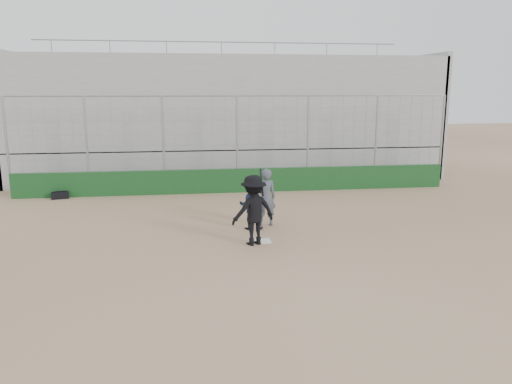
{
  "coord_description": "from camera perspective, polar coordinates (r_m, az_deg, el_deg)",
  "views": [
    {
      "loc": [
        -2.1,
        -13.49,
        4.27
      ],
      "look_at": [
        0.0,
        1.4,
        1.15
      ],
      "focal_mm": 35.0,
      "sensor_mm": 36.0,
      "label": 1
    }
  ],
  "objects": [
    {
      "name": "bleachers",
      "position": [
        25.56,
        -3.34,
        8.68
      ],
      "size": [
        20.25,
        6.7,
        6.98
      ],
      "color": "gray",
      "rests_on": "ground"
    },
    {
      "name": "backstop",
      "position": [
        20.86,
        -2.15,
        2.57
      ],
      "size": [
        18.1,
        0.25,
        4.04
      ],
      "color": "#133C18",
      "rests_on": "ground"
    },
    {
      "name": "ground",
      "position": [
        14.3,
        0.79,
        -5.65
      ],
      "size": [
        90.0,
        90.0,
        0.0
      ],
      "primitive_type": "plane",
      "color": "#856548",
      "rests_on": "ground"
    },
    {
      "name": "equipment_bag",
      "position": [
        21.18,
        -21.49,
        -0.35
      ],
      "size": [
        0.7,
        0.42,
        0.32
      ],
      "color": "black",
      "rests_on": "ground"
    },
    {
      "name": "catcher_crouched",
      "position": [
        15.36,
        -0.55,
        -2.42
      ],
      "size": [
        0.83,
        0.7,
        1.04
      ],
      "color": "black",
      "rests_on": "ground"
    },
    {
      "name": "home_plate",
      "position": [
        14.3,
        0.79,
        -5.6
      ],
      "size": [
        0.44,
        0.44,
        0.02
      ],
      "primitive_type": "cube",
      "color": "white",
      "rests_on": "ground"
    },
    {
      "name": "batter_at_plate",
      "position": [
        13.79,
        -0.29,
        -2.07
      ],
      "size": [
        1.44,
        1.13,
        2.09
      ],
      "color": "black",
      "rests_on": "ground"
    },
    {
      "name": "umpire",
      "position": [
        15.72,
        1.11,
        -0.95
      ],
      "size": [
        0.72,
        0.52,
        1.65
      ],
      "primitive_type": "imported",
      "rotation": [
        0.0,
        0.0,
        3.27
      ],
      "color": "#464C59",
      "rests_on": "ground"
    }
  ]
}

